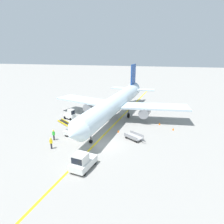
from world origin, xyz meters
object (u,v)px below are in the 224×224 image
object	(u,v)px
safety_cone_wingtip_right	(100,119)
ground_crew_wing_walker	(51,143)
ground_crew_marshaller	(54,135)
belt_loader_forward_hold	(75,132)
baggage_tug_near_wing	(70,115)
safety_cone_wingtip_left	(118,131)
baggage_cart_loaded	(134,137)
safety_cone_nose_right	(173,129)
airliner	(116,103)
pushback_tug	(83,162)
safety_cone_nose_left	(87,127)
safety_cone_tail_area	(160,124)

from	to	relation	value
safety_cone_wingtip_right	ground_crew_wing_walker	bearing A→B (deg)	-103.24
ground_crew_marshaller	belt_loader_forward_hold	bearing A→B (deg)	36.95
baggage_tug_near_wing	safety_cone_wingtip_left	bearing A→B (deg)	-22.16
baggage_cart_loaded	safety_cone_nose_right	bearing A→B (deg)	40.68
safety_cone_wingtip_right	airliner	bearing A→B (deg)	23.43
pushback_tug	safety_cone_nose_right	world-z (taller)	pushback_tug
baggage_tug_near_wing	belt_loader_forward_hold	world-z (taller)	belt_loader_forward_hold
belt_loader_forward_hold	safety_cone_nose_right	xyz separation A→B (m)	(15.81, 6.51, -0.56)
safety_cone_nose_right	safety_cone_wingtip_left	distance (m)	9.77
ground_crew_marshaller	airliner	bearing A→B (deg)	58.96
safety_cone_nose_left	safety_cone_nose_right	world-z (taller)	same
safety_cone_nose_left	safety_cone_tail_area	size ratio (longest dim) A/B	1.00
baggage_cart_loaded	ground_crew_wing_walker	world-z (taller)	ground_crew_wing_walker
safety_cone_nose_left	safety_cone_tail_area	distance (m)	13.73
safety_cone_nose_right	ground_crew_wing_walker	bearing A→B (deg)	-147.19
safety_cone_wingtip_left	ground_crew_marshaller	bearing A→B (deg)	-149.62
airliner	baggage_tug_near_wing	world-z (taller)	airliner
safety_cone_nose_right	safety_cone_tail_area	distance (m)	3.23
ground_crew_wing_walker	safety_cone_wingtip_left	distance (m)	11.48
ground_crew_wing_walker	safety_cone_nose_right	xyz separation A→B (m)	(17.38, 11.20, -0.69)
ground_crew_marshaller	ground_crew_wing_walker	xyz separation A→B (m)	(1.08, -2.70, 0.00)
pushback_tug	belt_loader_forward_hold	bearing A→B (deg)	118.80
pushback_tug	safety_cone_wingtip_right	distance (m)	17.70
pushback_tug	safety_cone_nose_left	world-z (taller)	pushback_tug
baggage_cart_loaded	safety_cone_tail_area	distance (m)	8.58
airliner	ground_crew_marshaller	size ratio (longest dim) A/B	20.78
baggage_cart_loaded	safety_cone_nose_right	xyz separation A→B (m)	(6.30, 5.41, -0.25)
safety_cone_wingtip_left	safety_cone_tail_area	bearing A→B (deg)	37.59
safety_cone_nose_right	safety_cone_tail_area	xyz separation A→B (m)	(-2.36, 2.20, 0.00)
ground_crew_wing_walker	airliner	bearing A→B (deg)	67.18
pushback_tug	ground_crew_marshaller	bearing A→B (deg)	138.34
safety_cone_tail_area	baggage_tug_near_wing	bearing A→B (deg)	-177.16
pushback_tug	safety_cone_tail_area	world-z (taller)	pushback_tug
airliner	pushback_tug	xyz separation A→B (m)	(-0.06, -18.76, -2.42)
ground_crew_marshaller	safety_cone_wingtip_right	distance (m)	11.75
baggage_tug_near_wing	safety_cone_nose_right	xyz separation A→B (m)	(20.13, -1.32, -0.71)
safety_cone_wingtip_left	safety_cone_wingtip_right	bearing A→B (deg)	131.65
belt_loader_forward_hold	safety_cone_wingtip_left	xyz separation A→B (m)	(6.55, 3.40, -0.56)
ground_crew_marshaller	safety_cone_nose_left	distance (m)	6.72
baggage_tug_near_wing	ground_crew_wing_walker	size ratio (longest dim) A/B	1.59
belt_loader_forward_hold	safety_cone_nose_left	distance (m)	3.93
airliner	belt_loader_forward_hold	distance (m)	11.60
pushback_tug	safety_cone_nose_right	size ratio (longest dim) A/B	8.83
baggage_tug_near_wing	baggage_cart_loaded	distance (m)	15.39
pushback_tug	ground_crew_marshaller	distance (m)	9.79
airliner	baggage_tug_near_wing	size ratio (longest dim) A/B	13.09
baggage_cart_loaded	safety_cone_wingtip_right	size ratio (longest dim) A/B	8.11
baggage_cart_loaded	safety_cone_nose_right	distance (m)	8.31
safety_cone_tail_area	belt_loader_forward_hold	bearing A→B (deg)	-147.07
safety_cone_wingtip_right	safety_cone_tail_area	bearing A→B (deg)	-1.03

